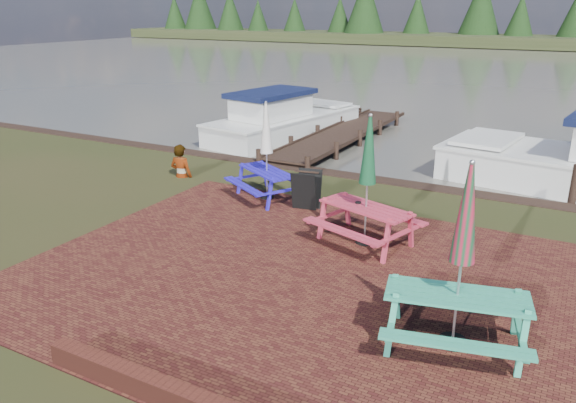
% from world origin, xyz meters
% --- Properties ---
extents(ground, '(120.00, 120.00, 0.00)m').
position_xyz_m(ground, '(0.00, 0.00, 0.00)').
color(ground, black).
rests_on(ground, ground).
extents(paving, '(9.00, 7.50, 0.02)m').
position_xyz_m(paving, '(0.00, 1.00, 0.01)').
color(paving, '#351211').
rests_on(paving, ground).
extents(water, '(120.00, 60.00, 0.02)m').
position_xyz_m(water, '(0.00, 37.00, 0.00)').
color(water, '#4C4A41').
rests_on(water, ground).
extents(far_treeline, '(120.00, 10.00, 8.10)m').
position_xyz_m(far_treeline, '(0.00, 66.00, 3.28)').
color(far_treeline, black).
rests_on(far_treeline, ground).
extents(picnic_table_teal, '(2.17, 2.01, 2.57)m').
position_xyz_m(picnic_table_teal, '(2.90, 0.17, 0.90)').
color(picnic_table_teal, '#2A8A6D').
rests_on(picnic_table_teal, ground).
extents(picnic_table_red, '(2.21, 2.08, 2.50)m').
position_xyz_m(picnic_table_red, '(0.59, 2.87, 0.88)').
color(picnic_table_red, '#AB2B40').
rests_on(picnic_table_red, ground).
extents(picnic_table_blue, '(2.16, 2.10, 2.30)m').
position_xyz_m(picnic_table_blue, '(-2.43, 4.30, 0.80)').
color(picnic_table_blue, '#2117AE').
rests_on(picnic_table_blue, ground).
extents(chalkboard, '(0.58, 0.62, 0.89)m').
position_xyz_m(chalkboard, '(-1.27, 4.07, 0.46)').
color(chalkboard, black).
rests_on(chalkboard, ground).
extents(jetty, '(1.76, 9.08, 1.00)m').
position_xyz_m(jetty, '(-3.50, 11.28, 0.11)').
color(jetty, black).
rests_on(jetty, ground).
extents(boat_jetty, '(3.42, 6.92, 1.92)m').
position_xyz_m(boat_jetty, '(-5.73, 11.05, 0.38)').
color(boat_jetty, beige).
rests_on(boat_jetty, ground).
extents(person, '(0.67, 0.47, 1.75)m').
position_xyz_m(person, '(-5.38, 4.76, 0.88)').
color(person, gray).
rests_on(person, ground).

